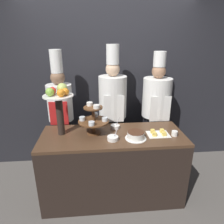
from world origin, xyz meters
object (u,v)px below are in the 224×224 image
at_px(cup_white, 175,133).
at_px(chef_center_right, 156,109).
at_px(cake_round, 136,135).
at_px(chef_left, 61,113).
at_px(chef_center_left, 113,108).
at_px(fruit_pedestal, 59,100).
at_px(cake_square_tray, 158,133).
at_px(serving_bowl_far, 115,127).
at_px(serving_bowl_near, 113,138).
at_px(tiered_stand, 93,118).

xyz_separation_m(cup_white, chef_center_right, (-0.04, 0.64, 0.07)).
xyz_separation_m(cake_round, chef_left, (-0.93, 0.67, 0.06)).
distance_m(chef_left, chef_center_left, 0.73).
height_order(fruit_pedestal, cup_white, fruit_pedestal).
bearing_deg(fruit_pedestal, cup_white, -7.63).
distance_m(cake_square_tray, chef_left, 1.36).
relative_size(fruit_pedestal, chef_left, 0.33).
bearing_deg(serving_bowl_far, cake_square_tray, -24.58).
bearing_deg(chef_center_right, serving_bowl_near, -135.57).
bearing_deg(fruit_pedestal, serving_bowl_far, 8.20).
relative_size(cake_round, chef_center_left, 0.13).
relative_size(serving_bowl_far, chef_left, 0.08).
relative_size(fruit_pedestal, chef_center_right, 0.33).
bearing_deg(chef_center_right, chef_left, 179.99).
bearing_deg(serving_bowl_far, tiered_stand, -156.47).
relative_size(fruit_pedestal, cake_round, 2.46).
bearing_deg(serving_bowl_near, tiered_stand, 137.25).
bearing_deg(cup_white, cake_round, -176.18).
height_order(fruit_pedestal, cake_round, fruit_pedestal).
height_order(fruit_pedestal, chef_center_left, chef_center_left).
distance_m(serving_bowl_near, chef_left, 0.96).
bearing_deg(cake_square_tray, chef_left, 154.05).
bearing_deg(cake_square_tray, fruit_pedestal, 173.47).
bearing_deg(cake_round, tiered_stand, 158.71).
height_order(cake_square_tray, serving_bowl_near, serving_bowl_near).
height_order(tiered_stand, serving_bowl_near, tiered_stand).
relative_size(fruit_pedestal, chef_center_left, 0.32).
distance_m(tiered_stand, serving_bowl_far, 0.34).
bearing_deg(serving_bowl_near, serving_bowl_far, 79.09).
xyz_separation_m(cake_round, serving_bowl_far, (-0.20, 0.30, -0.02)).
distance_m(cake_round, cake_square_tray, 0.30).
bearing_deg(cake_square_tray, serving_bowl_near, -170.97).
distance_m(cup_white, chef_center_left, 0.93).
relative_size(tiered_stand, serving_bowl_far, 2.59).
distance_m(serving_bowl_near, serving_bowl_far, 0.32).
bearing_deg(chef_center_right, chef_center_left, 180.00).
xyz_separation_m(fruit_pedestal, serving_bowl_near, (0.59, -0.22, -0.40)).
relative_size(tiered_stand, cup_white, 5.43).
relative_size(chef_center_left, chef_center_right, 1.05).
relative_size(tiered_stand, cake_square_tray, 1.46).
distance_m(fruit_pedestal, chef_center_left, 0.85).
relative_size(cake_round, serving_bowl_far, 1.68).
bearing_deg(chef_center_right, serving_bowl_far, -149.87).
bearing_deg(fruit_pedestal, tiered_stand, -3.60).
relative_size(cake_round, cake_square_tray, 0.95).
height_order(cake_round, serving_bowl_far, serving_bowl_far).
distance_m(cup_white, serving_bowl_far, 0.73).
distance_m(tiered_stand, chef_center_left, 0.56).
xyz_separation_m(tiered_stand, cup_white, (0.94, -0.15, -0.16)).
bearing_deg(serving_bowl_far, chef_left, 153.14).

